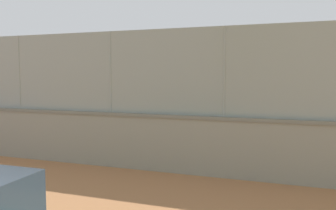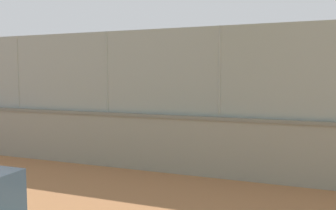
{
  "view_description": "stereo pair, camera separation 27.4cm",
  "coord_description": "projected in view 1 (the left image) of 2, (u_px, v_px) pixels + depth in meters",
  "views": [
    {
      "loc": [
        -7.02,
        18.96,
        2.44
      ],
      "look_at": [
        -1.88,
        5.67,
        1.23
      ],
      "focal_mm": 37.06,
      "sensor_mm": 36.0,
      "label": 1
    },
    {
      "loc": [
        -7.28,
        18.86,
        2.44
      ],
      "look_at": [
        -1.88,
        5.67,
        1.23
      ],
      "focal_mm": 37.06,
      "sensor_mm": 36.0,
      "label": 2
    }
  ],
  "objects": [
    {
      "name": "courtside_bench",
      "position": [
        284.0,
        151.0,
        9.17
      ],
      "size": [
        1.61,
        0.42,
        0.87
      ],
      "color": "brown",
      "rests_on": "ground_plane"
    },
    {
      "name": "player_baseline_waiting",
      "position": [
        204.0,
        103.0,
        17.86
      ],
      "size": [
        0.8,
        1.28,
        1.71
      ],
      "color": "#591919",
      "rests_on": "ground_plane"
    },
    {
      "name": "player_foreground_swinging",
      "position": [
        235.0,
        100.0,
        20.02
      ],
      "size": [
        0.78,
        1.1,
        1.7
      ],
      "color": "#591919",
      "rests_on": "ground_plane"
    },
    {
      "name": "fence_panel_on_wall",
      "position": [
        111.0,
        72.0,
        9.23
      ],
      "size": [
        24.42,
        0.72,
        2.14
      ],
      "color": "gray",
      "rests_on": "perimeter_wall"
    },
    {
      "name": "ground_plane",
      "position": [
        173.0,
        117.0,
        20.35
      ],
      "size": [
        260.0,
        260.0,
        0.0
      ],
      "primitive_type": "plane",
      "color": "#A36B42"
    },
    {
      "name": "sports_ball",
      "position": [
        223.0,
        102.0,
        15.54
      ],
      "size": [
        0.23,
        0.23,
        0.23
      ],
      "primitive_type": "sphere",
      "color": "yellow"
    },
    {
      "name": "player_crossing_court",
      "position": [
        127.0,
        106.0,
        16.24
      ],
      "size": [
        0.85,
        1.0,
        1.72
      ],
      "color": "#591919",
      "rests_on": "ground_plane"
    },
    {
      "name": "perimeter_wall",
      "position": [
        112.0,
        139.0,
        9.38
      ],
      "size": [
        24.86,
        1.05,
        1.46
      ],
      "color": "gray",
      "rests_on": "ground_plane"
    }
  ]
}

